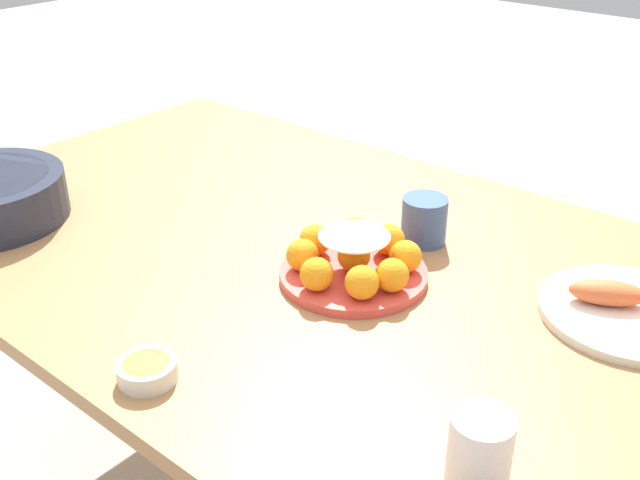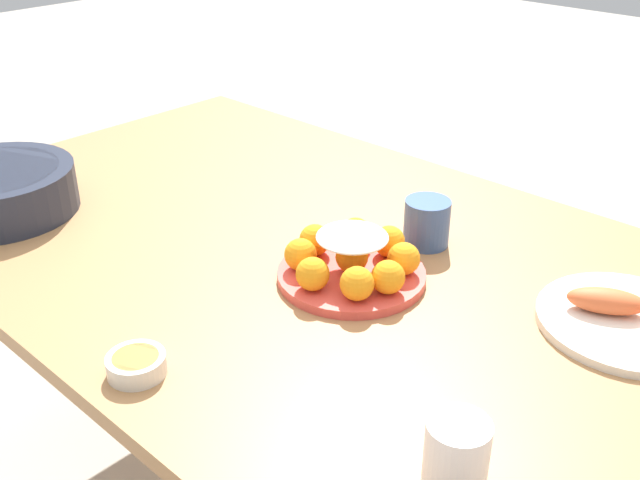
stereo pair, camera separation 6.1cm
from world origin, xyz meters
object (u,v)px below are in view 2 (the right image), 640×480
(dining_table, at_px, (292,278))
(cup_near, at_px, (427,223))
(cup_far, at_px, (456,456))
(sauce_bowl, at_px, (136,364))
(cake_plate, at_px, (352,262))
(seafood_platter, at_px, (631,319))

(dining_table, bearing_deg, cup_near, -137.94)
(cup_near, distance_m, cup_far, 0.59)
(sauce_bowl, distance_m, cup_near, 0.59)
(cup_near, bearing_deg, cup_far, 129.12)
(cake_plate, bearing_deg, cup_far, 145.24)
(seafood_platter, bearing_deg, cup_near, -0.98)
(cake_plate, relative_size, cup_far, 2.68)
(dining_table, bearing_deg, cup_far, 152.25)
(cake_plate, bearing_deg, seafood_platter, -155.57)
(seafood_platter, distance_m, cup_far, 0.45)
(sauce_bowl, relative_size, cup_far, 0.89)
(seafood_platter, bearing_deg, cup_far, 88.27)
(cake_plate, bearing_deg, cup_near, -94.61)
(cake_plate, xyz_separation_m, cup_near, (-0.02, -0.19, 0.01))
(seafood_platter, bearing_deg, dining_table, 15.59)
(cup_far, bearing_deg, cake_plate, -34.76)
(cup_near, bearing_deg, seafood_platter, 179.02)
(cup_near, xyz_separation_m, cup_far, (-0.37, 0.46, 0.00))
(cake_plate, xyz_separation_m, seafood_platter, (-0.40, -0.18, -0.02))
(dining_table, xyz_separation_m, sauce_bowl, (-0.12, 0.42, 0.09))
(dining_table, bearing_deg, seafood_platter, -164.41)
(dining_table, distance_m, sauce_bowl, 0.44)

